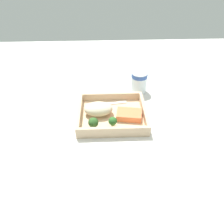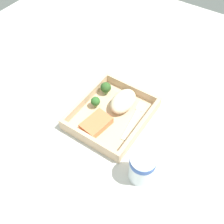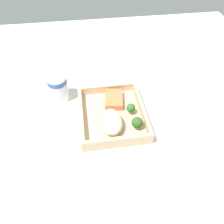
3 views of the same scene
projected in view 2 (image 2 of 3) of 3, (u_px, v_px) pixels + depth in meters
ground_plane at (112, 119)px, 86.08cm from camera, size 160.00×160.00×2.00cm
takeout_tray at (112, 116)px, 84.83cm from camera, size 25.80×21.99×1.20cm
tray_rim at (112, 112)px, 83.15cm from camera, size 25.80×21.99×3.10cm
salmon_fillet at (96, 124)px, 80.66cm from camera, size 9.99×7.48×2.44cm
mashed_potatoes at (123, 101)px, 84.82cm from camera, size 10.86×7.04×4.86cm
broccoli_floret_1 at (96, 101)px, 84.84cm from camera, size 3.09×3.09×4.14cm
broccoli_floret_2 at (106, 88)px, 88.33cm from camera, size 3.63×3.63×4.55cm
fork at (135, 118)px, 83.37cm from camera, size 15.88×3.81×0.44cm
paper_cup at (142, 167)px, 68.43cm from camera, size 6.97×6.97×9.50cm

